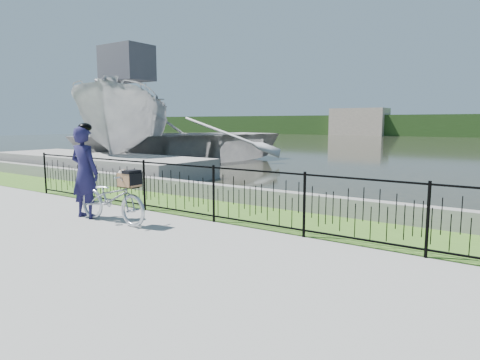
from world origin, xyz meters
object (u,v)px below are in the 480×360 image
Objects in this scene: dock at (96,164)px; boat_near at (129,123)px; bicycle_rig at (112,198)px; boat_far at (177,140)px; cyclist at (85,171)px.

dock is 3.74m from boat_near.
boat_far is (-8.06, 10.44, 0.61)m from bicycle_rig.
boat_far is (-7.20, 10.44, 0.14)m from cyclist.
boat_near is 2.61m from boat_far.
bicycle_rig reaches higher than dock.
bicycle_rig is 0.20× the size of boat_near.
cyclist is 11.48m from boat_near.
cyclist is 0.16× the size of boat_far.
boat_far is (-0.66, 5.34, 0.77)m from dock.
boat_near is at bearing 116.71° from dock.
boat_far is at bearing 97.10° from dock.
dock is 0.79× the size of boat_far.
cyclist is (-0.86, -0.01, 0.47)m from bicycle_rig.
boat_near reaches higher than cyclist.
bicycle_rig is at bearing -42.34° from boat_near.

